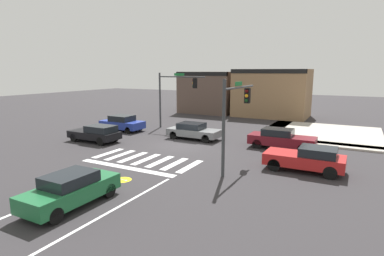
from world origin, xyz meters
TOP-DOWN VIEW (x-y plane):
  - ground_plane at (0.00, 0.00)m, footprint 120.00×120.00m
  - crosswalk_near at (0.00, -4.50)m, footprint 6.94×2.80m
  - lane_markings at (1.11, -12.02)m, footprint 6.80×20.25m
  - bike_detector_marking at (1.25, -8.24)m, footprint 0.91×0.91m
  - curb_corner_northeast at (8.49, 9.42)m, footprint 10.00×10.60m
  - storefront_row at (-1.77, 18.96)m, footprint 16.57×6.31m
  - traffic_signal_southeast at (5.68, -3.49)m, footprint 0.32×4.87m
  - traffic_signal_northwest at (-3.94, 5.74)m, footprint 5.09×0.32m
  - car_gray at (-0.19, 2.38)m, footprint 4.40×1.88m
  - car_green at (1.47, -11.75)m, footprint 1.73×4.22m
  - car_blue at (-7.95, 2.47)m, footprint 4.16×1.94m
  - car_maroon at (7.04, 2.47)m, footprint 4.72×1.74m
  - car_red at (9.52, -2.15)m, footprint 4.34×1.90m
  - car_black at (-6.59, -2.27)m, footprint 4.28×1.81m

SIDE VIEW (x-z plane):
  - ground_plane at x=0.00m, z-range 0.00..0.00m
  - bike_detector_marking at x=1.25m, z-range 0.00..0.01m
  - crosswalk_near at x=0.00m, z-range 0.00..0.01m
  - lane_markings at x=1.11m, z-range 0.00..0.01m
  - curb_corner_northeast at x=8.49m, z-range 0.00..0.15m
  - car_gray at x=-0.19m, z-range 0.02..1.38m
  - car_black at x=-6.59m, z-range 0.02..1.40m
  - car_green at x=1.47m, z-range 0.02..1.45m
  - car_blue at x=-7.95m, z-range 0.01..1.49m
  - car_red at x=9.52m, z-range 0.02..1.48m
  - car_maroon at x=7.04m, z-range 0.02..1.50m
  - storefront_row at x=-1.77m, z-range -0.05..5.81m
  - traffic_signal_southeast at x=5.68m, z-range 0.95..6.19m
  - traffic_signal_northwest at x=-3.94m, z-range 1.09..6.56m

